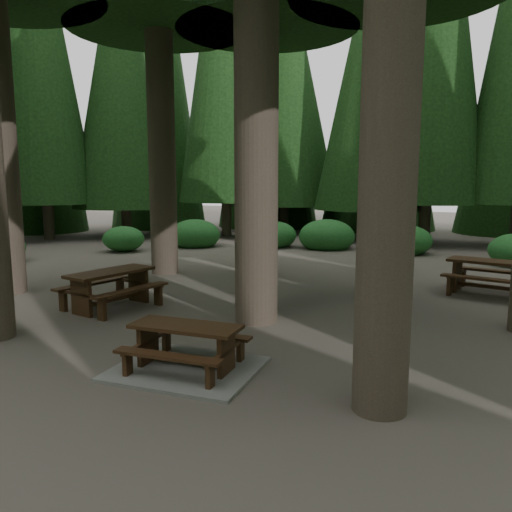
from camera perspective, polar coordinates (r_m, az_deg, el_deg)
The scene contains 5 objects.
ground at distance 10.26m, azimuth -4.46°, elevation -7.07°, with size 80.00×80.00×0.00m, color #554F45.
picnic_table_a at distance 7.51m, azimuth -7.99°, elevation -11.23°, with size 2.28×1.99×0.70m.
picnic_table_b at distance 11.33m, azimuth -16.22°, elevation -3.02°, with size 1.74×2.07×0.83m.
picnic_table_d at distance 13.47m, azimuth 25.25°, elevation -1.67°, with size 2.14×1.81×0.85m.
shrub_ring at distance 10.44m, azimuth 1.03°, elevation -4.51°, with size 23.86×24.64×1.49m.
Camera 1 is at (5.46, -8.23, 2.75)m, focal length 35.00 mm.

